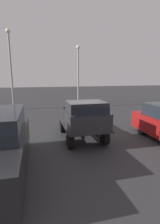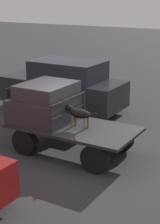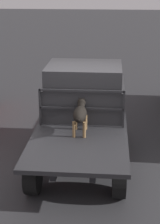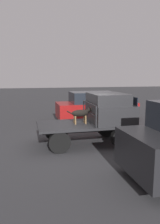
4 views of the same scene
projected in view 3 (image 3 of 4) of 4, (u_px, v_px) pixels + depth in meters
name	position (u px, v px, depth m)	size (l,w,h in m)	color
ground_plane	(81.00, 165.00, 7.83)	(80.00, 80.00, 0.00)	#2D2D30
flatbed_truck	(81.00, 139.00, 7.64)	(3.62, 1.86, 0.81)	black
truck_cab	(84.00, 90.00, 8.27)	(1.55, 1.74, 1.12)	#28282B
truck_headboard	(81.00, 102.00, 7.51)	(0.04, 1.74, 0.78)	#232326
dog	(80.00, 113.00, 7.26)	(1.00, 0.26, 0.64)	brown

